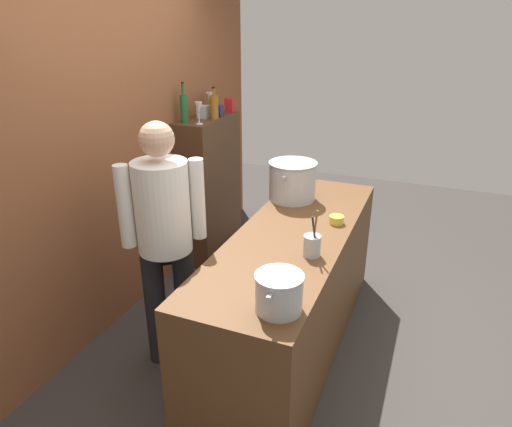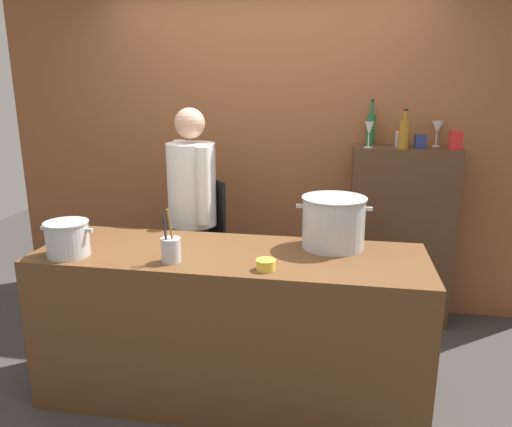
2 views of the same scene
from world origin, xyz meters
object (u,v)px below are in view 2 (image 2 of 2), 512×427
object	(u,v)px
wine_bottle_amber	(404,133)
butter_jar	(266,265)
wine_bottle_green	(371,128)
utensil_crock	(171,249)
stockpot_large	(333,222)
wine_glass_tall	(369,129)
spice_tin_red	(455,140)
wine_glass_short	(437,128)
spice_tin_navy	(420,142)
chef	(193,207)
spice_tin_silver	(402,139)
stockpot_small	(68,239)

from	to	relation	value
wine_bottle_amber	butter_jar	bearing A→B (deg)	-120.74
wine_bottle_amber	wine_bottle_green	size ratio (longest dim) A/B	0.83
butter_jar	wine_bottle_green	size ratio (longest dim) A/B	0.30
utensil_crock	butter_jar	xyz separation A→B (m)	(0.51, -0.03, -0.04)
butter_jar	wine_bottle_amber	size ratio (longest dim) A/B	0.36
stockpot_large	wine_glass_tall	xyz separation A→B (m)	(0.22, 0.91, 0.45)
spice_tin_red	stockpot_large	bearing A→B (deg)	-131.90
wine_glass_short	spice_tin_navy	size ratio (longest dim) A/B	1.85
spice_tin_red	chef	bearing A→B (deg)	-167.87
chef	spice_tin_silver	size ratio (longest dim) A/B	14.97
wine_glass_tall	spice_tin_navy	world-z (taller)	wine_glass_tall
butter_jar	wine_glass_tall	xyz separation A→B (m)	(0.54, 1.34, 0.57)
stockpot_small	chef	bearing A→B (deg)	64.94
stockpot_large	chef	bearing A→B (deg)	152.69
wine_bottle_amber	spice_tin_red	xyz separation A→B (m)	(0.35, 0.01, -0.04)
butter_jar	spice_tin_red	world-z (taller)	spice_tin_red
chef	wine_bottle_amber	world-z (taller)	chef
stockpot_small	spice_tin_red	size ratio (longest dim) A/B	2.34
stockpot_large	utensil_crock	size ratio (longest dim) A/B	1.45
wine_bottle_amber	wine_glass_short	size ratio (longest dim) A/B	1.48
chef	wine_glass_tall	size ratio (longest dim) A/B	8.94
butter_jar	spice_tin_navy	bearing A→B (deg)	56.06
utensil_crock	wine_glass_tall	xyz separation A→B (m)	(1.05, 1.31, 0.53)
wine_glass_tall	stockpot_small	bearing A→B (deg)	-141.35
wine_glass_short	spice_tin_navy	world-z (taller)	wine_glass_short
butter_jar	wine_bottle_amber	distance (m)	1.63
stockpot_large	wine_bottle_amber	world-z (taller)	wine_bottle_amber
utensil_crock	butter_jar	bearing A→B (deg)	-3.17
chef	utensil_crock	distance (m)	0.93
chef	spice_tin_navy	bearing A→B (deg)	-114.69
spice_tin_silver	wine_bottle_amber	bearing A→B (deg)	-89.61
stockpot_small	spice_tin_navy	bearing A→B (deg)	33.25
stockpot_large	butter_jar	bearing A→B (deg)	-127.29
spice_tin_silver	spice_tin_red	xyz separation A→B (m)	(0.35, -0.10, 0.01)
chef	butter_jar	size ratio (longest dim) A/B	16.66
stockpot_large	spice_tin_silver	bearing A→B (deg)	65.45
spice_tin_navy	butter_jar	bearing A→B (deg)	-123.94
utensil_crock	spice_tin_red	size ratio (longest dim) A/B	2.29
chef	wine_bottle_green	world-z (taller)	wine_bottle_green
utensil_crock	spice_tin_navy	bearing A→B (deg)	42.82
spice_tin_navy	spice_tin_red	size ratio (longest dim) A/B	0.79
chef	spice_tin_navy	world-z (taller)	chef
wine_glass_short	spice_tin_silver	world-z (taller)	wine_glass_short
butter_jar	wine_bottle_green	bearing A→B (deg)	69.41
spice_tin_silver	spice_tin_red	bearing A→B (deg)	-15.48
chef	stockpot_large	distance (m)	1.12
wine_bottle_amber	stockpot_small	bearing A→B (deg)	-145.56
wine_bottle_green	spice_tin_red	xyz separation A→B (m)	(0.58, -0.16, -0.06)
wine_bottle_amber	wine_glass_tall	bearing A→B (deg)	174.99
wine_bottle_amber	spice_tin_navy	xyz separation A→B (m)	(0.12, 0.02, -0.06)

